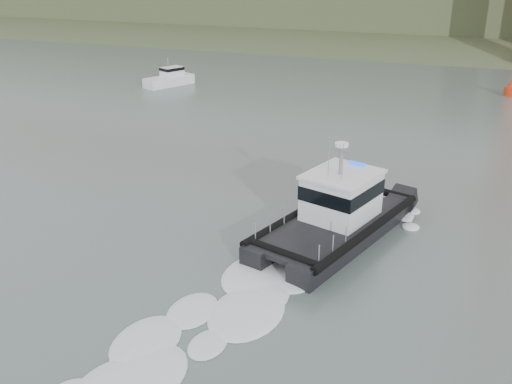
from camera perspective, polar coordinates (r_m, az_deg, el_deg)
ground at (r=27.97m, az=-8.19°, el=-10.39°), size 400.00×400.00×0.00m
patrol_boat at (r=33.07m, az=8.12°, el=-2.09°), size 7.64×12.82×5.86m
motorboat at (r=74.54m, az=-8.61°, el=11.16°), size 4.67×6.90×3.61m
nav_buoy at (r=74.34m, az=24.27°, el=9.51°), size 1.81×1.81×3.76m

